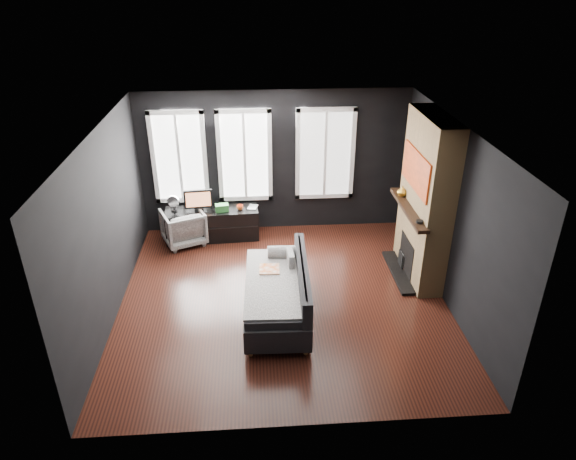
{
  "coord_description": "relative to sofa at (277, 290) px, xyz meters",
  "views": [
    {
      "loc": [
        -0.39,
        -6.62,
        4.64
      ],
      "look_at": [
        0.1,
        0.3,
        1.05
      ],
      "focal_mm": 32.0,
      "sensor_mm": 36.0,
      "label": 1
    }
  ],
  "objects": [
    {
      "name": "wall_back",
      "position": [
        0.12,
        2.89,
        0.92
      ],
      "size": [
        5.0,
        0.02,
        2.7
      ],
      "primitive_type": "cube",
      "color": "black",
      "rests_on": "ground"
    },
    {
      "name": "mantel_clock",
      "position": [
        2.17,
        0.44,
        0.82
      ],
      "size": [
        0.14,
        0.14,
        0.04
      ],
      "primitive_type": "cylinder",
      "rotation": [
        0.0,
        0.0,
        0.31
      ],
      "color": "black",
      "rests_on": "fireplace"
    },
    {
      "name": "monitor",
      "position": [
        -1.31,
        2.49,
        0.39
      ],
      "size": [
        0.53,
        0.16,
        0.47
      ],
      "primitive_type": null,
      "rotation": [
        0.0,
        0.0,
        0.1
      ],
      "color": "black",
      "rests_on": "media_console"
    },
    {
      "name": "wall_right",
      "position": [
        2.62,
        0.39,
        0.92
      ],
      "size": [
        0.02,
        5.0,
        2.7
      ],
      "primitive_type": "cube",
      "color": "black",
      "rests_on": "ground"
    },
    {
      "name": "media_console",
      "position": [
        -1.08,
        2.51,
        -0.13
      ],
      "size": [
        1.74,
        0.64,
        0.59
      ],
      "primitive_type": null,
      "rotation": [
        0.0,
        0.0,
        0.06
      ],
      "color": "black",
      "rests_on": "floor"
    },
    {
      "name": "sofa",
      "position": [
        0.0,
        0.0,
        0.0
      ],
      "size": [
        1.06,
        2.03,
        0.86
      ],
      "primitive_type": null,
      "rotation": [
        0.0,
        0.0,
        -0.03
      ],
      "color": "#242426",
      "rests_on": "floor"
    },
    {
      "name": "ceiling",
      "position": [
        0.12,
        0.39,
        2.27
      ],
      "size": [
        5.0,
        5.0,
        0.0
      ],
      "primitive_type": "plane",
      "color": "white",
      "rests_on": "ground"
    },
    {
      "name": "book",
      "position": [
        -0.4,
        2.57,
        0.27
      ],
      "size": [
        0.17,
        0.06,
        0.23
      ],
      "primitive_type": "imported",
      "rotation": [
        0.0,
        0.0,
        -0.27
      ],
      "color": "#9F9380",
      "rests_on": "media_console"
    },
    {
      "name": "desk_fan",
      "position": [
        -1.77,
        2.5,
        0.32
      ],
      "size": [
        0.27,
        0.27,
        0.32
      ],
      "primitive_type": null,
      "rotation": [
        0.0,
        0.0,
        -0.23
      ],
      "color": "gray",
      "rests_on": "media_console"
    },
    {
      "name": "mug",
      "position": [
        -0.55,
        2.47,
        0.22
      ],
      "size": [
        0.14,
        0.12,
        0.12
      ],
      "primitive_type": "imported",
      "rotation": [
        0.0,
        0.0,
        -0.23
      ],
      "color": "#D35421",
      "rests_on": "media_console"
    },
    {
      "name": "stripe_pillow",
      "position": [
        0.23,
        0.48,
        0.19
      ],
      "size": [
        0.11,
        0.37,
        0.36
      ],
      "primitive_type": "cube",
      "rotation": [
        0.0,
        0.0,
        0.07
      ],
      "color": "gray",
      "rests_on": "sofa"
    },
    {
      "name": "storage_box",
      "position": [
        -0.88,
        2.44,
        0.23
      ],
      "size": [
        0.26,
        0.19,
        0.13
      ],
      "primitive_type": "cube",
      "rotation": [
        0.0,
        0.0,
        0.17
      ],
      "color": "#2C702E",
      "rests_on": "media_console"
    },
    {
      "name": "fireplace",
      "position": [
        2.42,
        0.99,
        0.92
      ],
      "size": [
        0.7,
        1.62,
        2.7
      ],
      "primitive_type": null,
      "color": "#93724C",
      "rests_on": "floor"
    },
    {
      "name": "armchair",
      "position": [
        -1.61,
        2.34,
        -0.06
      ],
      "size": [
        0.91,
        0.89,
        0.73
      ],
      "primitive_type": "imported",
      "rotation": [
        0.0,
        0.0,
        -2.74
      ],
      "color": "silver",
      "rests_on": "floor"
    },
    {
      "name": "windows",
      "position": [
        -0.33,
        2.85,
        1.95
      ],
      "size": [
        4.0,
        0.16,
        1.76
      ],
      "primitive_type": null,
      "color": "white",
      "rests_on": "wall_back"
    },
    {
      "name": "floor",
      "position": [
        0.12,
        0.39,
        -0.43
      ],
      "size": [
        5.0,
        5.0,
        0.0
      ],
      "primitive_type": "plane",
      "color": "black",
      "rests_on": "ground"
    },
    {
      "name": "wall_left",
      "position": [
        -2.38,
        0.39,
        0.92
      ],
      "size": [
        0.02,
        5.0,
        2.7
      ],
      "primitive_type": "cube",
      "color": "black",
      "rests_on": "ground"
    },
    {
      "name": "mantel_vase",
      "position": [
        2.17,
        1.44,
        0.89
      ],
      "size": [
        0.22,
        0.22,
        0.17
      ],
      "primitive_type": "imported",
      "rotation": [
        0.0,
        0.0,
        0.34
      ],
      "color": "orange",
      "rests_on": "fireplace"
    }
  ]
}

